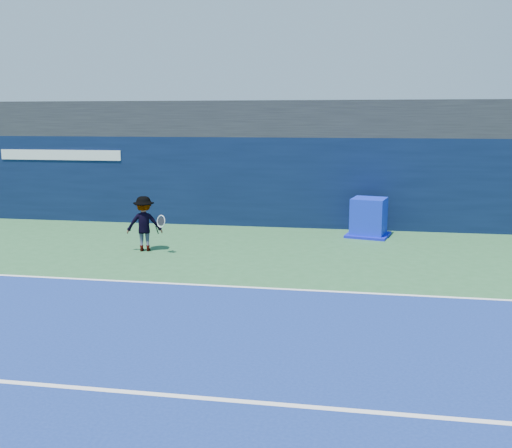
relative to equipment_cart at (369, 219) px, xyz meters
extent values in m
plane|color=#2A5F34|center=(-3.71, -9.05, -0.55)|extent=(80.00, 80.00, 0.00)
cube|color=white|center=(-3.71, -6.05, -0.54)|extent=(24.00, 0.10, 0.01)
cube|color=white|center=(-3.71, -11.05, -0.54)|extent=(24.00, 0.10, 0.01)
cube|color=#222227|center=(-3.71, 2.45, 3.05)|extent=(36.00, 3.00, 1.20)
cube|color=black|center=(-3.71, 1.45, 0.95)|extent=(36.00, 1.00, 3.00)
cube|color=white|center=(-10.71, 0.94, 1.80)|extent=(4.50, 0.04, 0.35)
cube|color=#0E21C4|center=(0.00, 0.00, 0.05)|extent=(1.19, 1.19, 1.20)
cube|color=#0D10B9|center=(0.00, 0.00, -0.51)|extent=(1.49, 1.49, 0.08)
imported|color=silver|center=(-6.17, -3.05, 0.22)|extent=(1.09, 0.78, 1.53)
cylinder|color=black|center=(-5.72, -3.30, 0.10)|extent=(0.07, 0.13, 0.24)
torus|color=silver|center=(-5.58, -3.35, 0.35)|extent=(0.28, 0.16, 0.27)
cylinder|color=black|center=(-5.58, -3.35, 0.35)|extent=(0.23, 0.12, 0.23)
sphere|color=#B8D117|center=(-5.60, -3.21, 0.35)|extent=(0.06, 0.06, 0.06)
camera|label=1|loc=(-0.56, -17.78, 3.09)|focal=40.00mm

